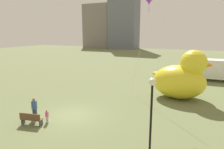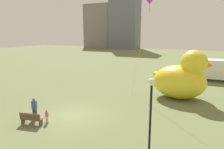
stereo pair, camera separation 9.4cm
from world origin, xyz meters
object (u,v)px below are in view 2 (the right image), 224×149
park_bench (31,119)px  giant_inflatable_duck (182,78)px  person_child (47,115)px  kite_purple (151,3)px  box_truck (214,70)px  lamppost (151,100)px  person_adult (34,107)px

park_bench → giant_inflatable_duck: size_ratio=0.28×
person_child → kite_purple: bearing=82.6°
park_bench → kite_purple: kite_purple is taller
park_bench → box_truck: size_ratio=0.25×
lamppost → kite_purple: 20.87m
park_bench → box_truck: bearing=60.3°
giant_inflatable_duck → person_child: bearing=-128.7°
lamppost → box_truck: 20.64m
person_adult → box_truck: bearing=58.2°
lamppost → kite_purple: size_ratio=0.36×
person_adult → kite_purple: bearing=78.7°
park_bench → box_truck: (11.79, 20.66, 0.98)m
kite_purple → lamppost: bearing=-74.3°
person_child → park_bench: bearing=-134.4°
park_bench → kite_purple: bearing=80.7°
giant_inflatable_duck → box_truck: (3.05, 9.92, -0.61)m
park_bench → giant_inflatable_duck: bearing=50.9°
lamppost → kite_purple: bearing=105.7°
park_bench → giant_inflatable_duck: giant_inflatable_duck is taller
park_bench → person_adult: size_ratio=0.98×
lamppost → box_truck: (3.37, 20.30, -1.52)m
person_adult → giant_inflatable_duck: 13.58m
giant_inflatable_duck → box_truck: 10.39m
park_bench → lamppost: 8.78m
person_adult → giant_inflatable_duck: giant_inflatable_duck is taller
box_truck → kite_purple: (-8.64, -1.51, 8.92)m
lamppost → park_bench: bearing=-177.6°
person_child → kite_purple: kite_purple is taller
person_child → lamppost: (7.66, -0.42, 2.44)m
giant_inflatable_duck → kite_purple: (-5.59, 8.40, 8.31)m
person_child → giant_inflatable_duck: giant_inflatable_duck is taller
person_child → lamppost: lamppost is taller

